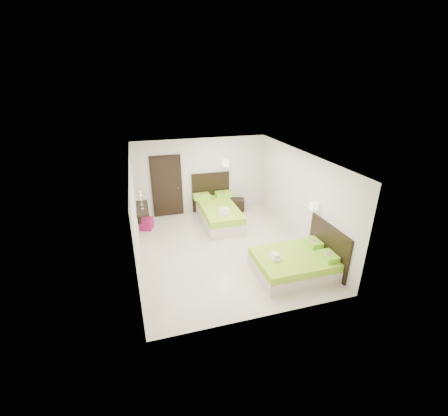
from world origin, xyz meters
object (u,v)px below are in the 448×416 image
object	(u,v)px
bed_double	(297,262)
nightstand	(237,205)
bed_single	(218,212)
ottoman	(147,224)

from	to	relation	value
bed_double	nightstand	world-z (taller)	bed_double
bed_double	nightstand	xyz separation A→B (m)	(-0.17, 4.02, -0.07)
bed_double	nightstand	distance (m)	4.03
bed_double	nightstand	size ratio (longest dim) A/B	3.91
bed_single	bed_double	distance (m)	3.48
bed_single	nightstand	size ratio (longest dim) A/B	4.69
bed_single	ottoman	bearing A→B (deg)	177.42
bed_single	ottoman	distance (m)	2.33
ottoman	nightstand	bearing A→B (deg)	10.70
bed_single	bed_double	xyz separation A→B (m)	(1.07, -3.31, -0.06)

